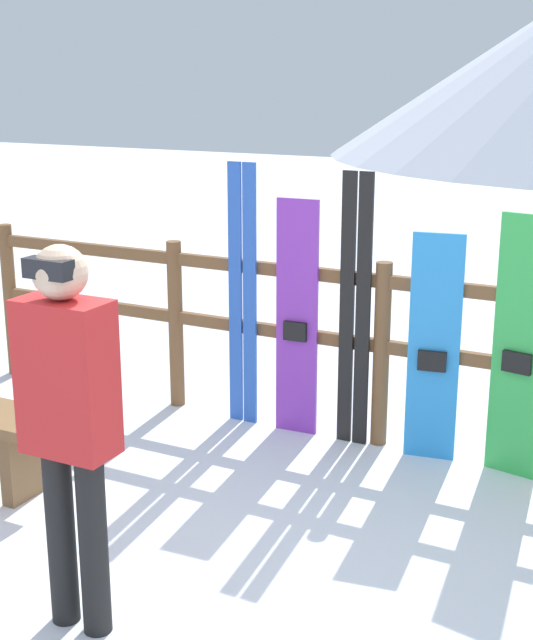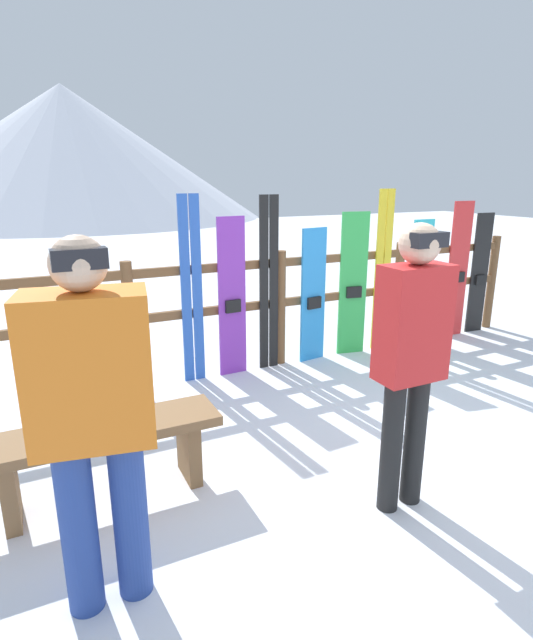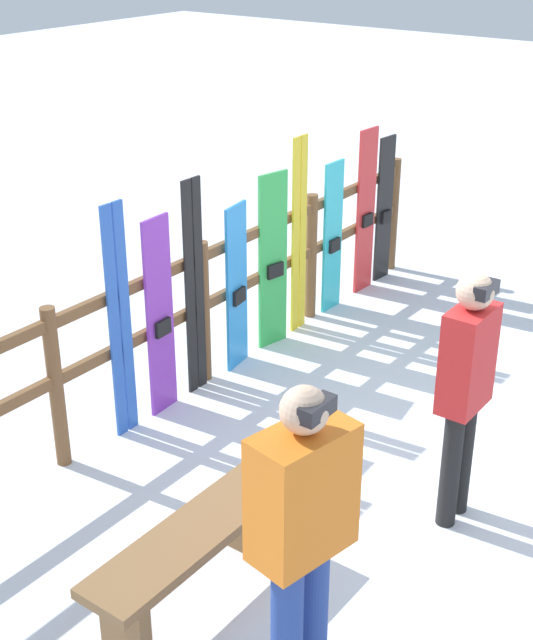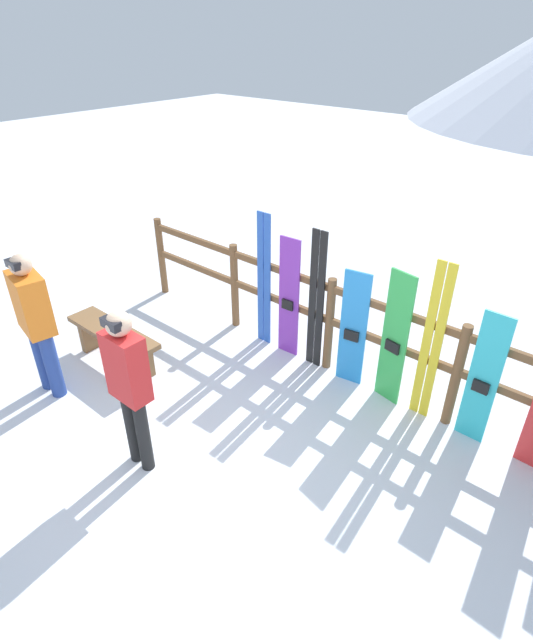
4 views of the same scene
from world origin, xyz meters
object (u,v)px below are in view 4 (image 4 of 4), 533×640
object	(u,v)px
person_red	(129,380)
ski_pair_blue	(264,281)
snowboard_green	(394,340)
person_orange	(35,318)
snowboard_blue	(353,330)
ski_pair_black	(316,302)
snowboard_purple	(289,299)
bench	(114,338)
snowboard_cyan	(483,380)
ski_pair_yellow	(432,344)

from	to	relation	value
person_red	ski_pair_blue	world-z (taller)	ski_pair_blue
person_red	snowboard_green	xyz separation A→B (m)	(1.27, 2.32, -0.21)
person_orange	snowboard_blue	bearing A→B (deg)	43.55
ski_pair_blue	ski_pair_black	size ratio (longest dim) A/B	1.01
snowboard_purple	snowboard_blue	size ratio (longest dim) A/B	1.10
bench	ski_pair_blue	size ratio (longest dim) A/B	0.79
snowboard_blue	snowboard_cyan	xyz separation A→B (m)	(1.40, 0.00, 0.02)
snowboard_green	snowboard_cyan	xyz separation A→B (m)	(0.92, -0.00, -0.05)
bench	person_orange	distance (m)	0.98
snowboard_blue	snowboard_purple	bearing A→B (deg)	179.99
bench	snowboard_blue	world-z (taller)	snowboard_blue
ski_pair_yellow	snowboard_blue	bearing A→B (deg)	-179.77
snowboard_purple	ski_pair_yellow	size ratio (longest dim) A/B	0.87
bench	snowboard_cyan	bearing A→B (deg)	22.26
bench	person_orange	bearing A→B (deg)	-97.43
snowboard_cyan	person_orange	bearing A→B (deg)	-149.00
snowboard_purple	snowboard_blue	xyz separation A→B (m)	(0.89, -0.00, -0.07)
snowboard_blue	snowboard_cyan	bearing A→B (deg)	0.00
ski_pair_yellow	snowboard_cyan	bearing A→B (deg)	-0.37
person_red	snowboard_blue	size ratio (longest dim) A/B	1.19
person_orange	ski_pair_yellow	size ratio (longest dim) A/B	0.94
snowboard_purple	snowboard_blue	distance (m)	0.89
person_red	snowboard_blue	bearing A→B (deg)	71.28
snowboard_green	snowboard_blue	bearing A→B (deg)	-179.98
person_red	snowboard_cyan	bearing A→B (deg)	46.64
snowboard_purple	snowboard_green	world-z (taller)	snowboard_green
snowboard_cyan	snowboard_green	bearing A→B (deg)	179.99
person_orange	ski_pair_blue	xyz separation A→B (m)	(1.13, 2.29, -0.08)
snowboard_green	ski_pair_black	bearing A→B (deg)	179.80
person_red	snowboard_green	size ratio (longest dim) A/B	1.07
ski_pair_blue	ski_pair_black	distance (m)	0.78
bench	snowboard_purple	world-z (taller)	snowboard_purple
person_orange	snowboard_blue	size ratio (longest dim) A/B	1.20
snowboard_purple	snowboard_green	size ratio (longest dim) A/B	1.00
bench	snowboard_cyan	xyz separation A→B (m)	(3.71, 1.52, 0.35)
ski_pair_black	ski_pair_blue	bearing A→B (deg)	180.00
ski_pair_yellow	snowboard_green	bearing A→B (deg)	-179.49
person_orange	snowboard_blue	world-z (taller)	person_orange
bench	snowboard_purple	distance (m)	2.12
ski_pair_blue	snowboard_blue	world-z (taller)	ski_pair_blue
snowboard_blue	person_orange	bearing A→B (deg)	-136.45
person_orange	snowboard_purple	bearing A→B (deg)	56.41
snowboard_purple	person_red	bearing A→B (deg)	-87.46
person_orange	ski_pair_yellow	distance (m)	4.00
bench	snowboard_blue	distance (m)	2.78
bench	ski_pair_blue	bearing A→B (deg)	55.89
ski_pair_blue	ski_pair_yellow	world-z (taller)	ski_pair_yellow
ski_pair_blue	snowboard_green	bearing A→B (deg)	-0.11
person_orange	snowboard_green	size ratio (longest dim) A/B	1.08
person_red	ski_pair_blue	bearing A→B (deg)	101.98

